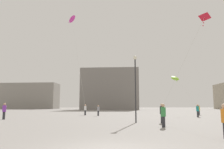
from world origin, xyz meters
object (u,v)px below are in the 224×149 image
Objects in this scene: person_in_white at (85,109)px; person_in_grey at (98,110)px; kite_crimson_delta at (203,20)px; lamppost_east at (135,79)px; person_in_teal at (198,110)px; kite_lime_diamond at (175,78)px; kite_magenta_diamond at (72,19)px; person_in_purple at (4,110)px; building_left_hall at (30,96)px; person_in_yellow at (199,109)px; person_in_black at (162,112)px; person_in_green at (163,114)px; building_centre_hall at (111,90)px.

person_in_white is 2.97m from person_in_grey.
kite_crimson_delta reaches higher than lamppost_east.
person_in_teal is 7.95m from kite_lime_diamond.
kite_magenta_diamond is (-14.40, 13.79, 5.61)m from kite_crimson_delta.
kite_magenta_diamond is (5.64, 7.90, 13.65)m from person_in_purple.
kite_magenta_diamond reaches higher than building_left_hall.
lamppost_east is at bearing -55.43° from kite_magenta_diamond.
person_in_black is at bearing -52.08° from person_in_yellow.
kite_lime_diamond is at bearing -52.88° from building_left_hall.
person_in_yellow is (9.21, 15.93, -0.06)m from person_in_black.
person_in_grey is at bearing 125.48° from kite_crimson_delta.
person_in_purple reaches higher than person_in_grey.
person_in_black is at bearing -49.46° from kite_magenta_diamond.
person_in_purple is at bearing -19.89° from person_in_teal.
person_in_purple is 0.13× the size of kite_magenta_diamond.
kite_magenta_diamond is at bearing 19.68° from person_in_green.
person_in_yellow is 0.07× the size of building_left_hall.
person_in_green reaches higher than person_in_yellow.
lamppost_east reaches higher than person_in_grey.
kite_crimson_delta is at bearing -155.99° from person_in_white.
person_in_teal is at bearing -40.40° from person_in_green.
lamppost_east is (6.52, -14.90, 3.07)m from person_in_white.
person_in_grey is 17.99m from person_in_green.
person_in_black is at bearing -84.77° from building_centre_hall.
person_in_teal is 0.12× the size of kite_magenta_diamond.
building_left_hall is at bearing 179.59° from person_in_purple.
person_in_grey is at bearing -166.55° from kite_lime_diamond.
person_in_black is 0.33× the size of kite_lime_diamond.
person_in_green is (15.69, -8.50, -0.09)m from person_in_purple.
building_centre_hall reaches higher than kite_crimson_delta.
person_in_purple is 0.22× the size of kite_crimson_delta.
kite_magenta_diamond is (-17.63, 2.49, 13.73)m from person_in_teal.
building_centre_hall is at bearing 176.38° from person_in_yellow.
kite_lime_diamond is at bearing 12.14° from kite_magenta_diamond.
person_in_grey is 47.30m from building_centre_hall.
person_in_black is at bearing -7.24° from lamppost_east.
person_in_purple is 0.09× the size of building_centre_hall.
person_in_purple is at bearing 162.72° from lamppost_east.
person_in_green is 0.08× the size of building_centre_hall.
person_in_white is 12.96m from person_in_purple.
person_in_black is at bearing -163.07° from person_in_white.
person_in_black is at bearing -62.14° from building_left_hall.
person_in_grey is 0.92× the size of person_in_black.
person_in_white is 17.56m from person_in_black.
building_left_hall is at bearing 14.12° from person_in_white.
building_centre_hall reaches higher than person_in_grey.
kite_lime_diamond is 0.25× the size of building_centre_hall.
lamppost_east reaches higher than person_in_black.
building_left_hall is (-34.88, 65.34, 4.71)m from person_in_grey.
person_in_yellow is 6.17m from kite_lime_diamond.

